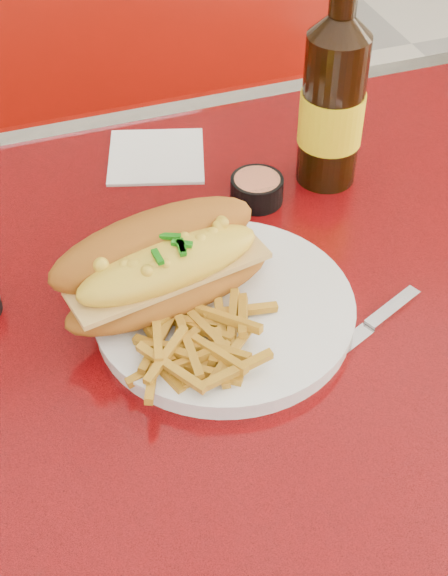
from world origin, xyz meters
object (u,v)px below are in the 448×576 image
object	(u,v)px
knife	(363,332)
sauce_cup_right	(257,189)
beer_bottle	(333,97)
mac_hoagie	(164,265)
fork	(283,284)
booth_bench_far	(96,219)
diner_table	(225,422)
gravy_ramekin	(167,250)
dinner_plate	(224,310)

from	to	relation	value
knife	sauce_cup_right	bearing A→B (deg)	71.17
beer_bottle	mac_hoagie	bearing A→B (deg)	-148.02
fork	beer_bottle	xyz separation A→B (m)	(0.13, 0.18, 0.09)
mac_hoagie	beer_bottle	world-z (taller)	beer_bottle
booth_bench_far	mac_hoagie	bearing A→B (deg)	-93.58
diner_table	knife	size ratio (longest dim) A/B	6.45
booth_bench_far	gravy_ramekin	xyz separation A→B (m)	(-0.03, -0.71, 0.51)
fork	sauce_cup_right	size ratio (longest dim) A/B	1.68
booth_bench_far	knife	distance (m)	1.00
mac_hoagie	sauce_cup_right	world-z (taller)	mac_hoagie
booth_bench_far	mac_hoagie	size ratio (longest dim) A/B	5.14
fork	beer_bottle	distance (m)	0.24
mac_hoagie	beer_bottle	bearing A→B (deg)	21.23
gravy_ramekin	mac_hoagie	bearing A→B (deg)	-107.34
fork	gravy_ramekin	xyz separation A→B (m)	(-0.10, 0.08, 0.01)
booth_bench_far	dinner_plate	size ratio (longest dim) A/B	3.76
diner_table	fork	xyz separation A→B (m)	(0.07, 0.02, 0.18)
sauce_cup_right	beer_bottle	size ratio (longest dim) A/B	0.28
mac_hoagie	fork	bearing A→B (deg)	-22.28
dinner_plate	sauce_cup_right	distance (m)	0.19
diner_table	fork	size ratio (longest dim) A/B	9.07
knife	mac_hoagie	bearing A→B (deg)	126.32
dinner_plate	gravy_ramekin	bearing A→B (deg)	109.68
dinner_plate	sauce_cup_right	world-z (taller)	sauce_cup_right
diner_table	knife	xyz separation A→B (m)	(0.12, -0.06, 0.16)
diner_table	booth_bench_far	size ratio (longest dim) A/B	1.03
diner_table	sauce_cup_right	xyz separation A→B (m)	(0.10, 0.18, 0.18)
beer_bottle	fork	bearing A→B (deg)	-126.08
diner_table	knife	world-z (taller)	knife
mac_hoagie	beer_bottle	distance (m)	0.29
mac_hoagie	diner_table	bearing A→B (deg)	-49.60
gravy_ramekin	sauce_cup_right	distance (m)	0.15
booth_bench_far	knife	xyz separation A→B (m)	(0.12, -0.87, 0.49)
gravy_ramekin	knife	size ratio (longest dim) A/B	0.56
mac_hoagie	sauce_cup_right	bearing A→B (deg)	31.70
sauce_cup_right	beer_bottle	world-z (taller)	beer_bottle
dinner_plate	beer_bottle	distance (m)	0.28
mac_hoagie	fork	distance (m)	0.13
mac_hoagie	sauce_cup_right	distance (m)	0.21
mac_hoagie	sauce_cup_right	xyz separation A→B (m)	(0.15, 0.14, -0.04)
beer_bottle	knife	xyz separation A→B (m)	(-0.07, -0.25, -0.11)
dinner_plate	knife	world-z (taller)	dinner_plate
sauce_cup_right	gravy_ramekin	bearing A→B (deg)	-149.28
dinner_plate	gravy_ramekin	size ratio (longest dim) A/B	2.98
dinner_plate	knife	bearing A→B (deg)	-28.96
booth_bench_far	gravy_ramekin	world-z (taller)	booth_bench_far
diner_table	mac_hoagie	world-z (taller)	mac_hoagie
sauce_cup_right	booth_bench_far	bearing A→B (deg)	99.04
dinner_plate	mac_hoagie	xyz separation A→B (m)	(-0.05, 0.03, 0.05)
gravy_ramekin	beer_bottle	world-z (taller)	beer_bottle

